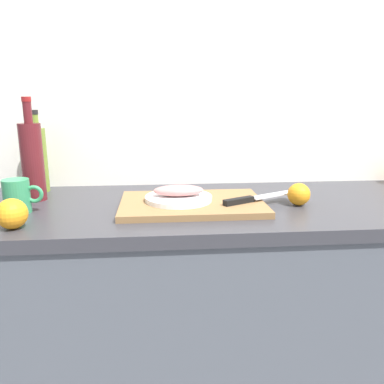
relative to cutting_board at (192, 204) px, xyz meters
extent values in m
cube|color=white|center=(0.12, 0.36, 0.34)|extent=(3.20, 0.05, 2.50)
cube|color=#4C5159|center=(0.12, 0.04, -0.48)|extent=(2.00, 0.58, 0.86)
cube|color=#333338|center=(0.12, 0.04, -0.03)|extent=(2.00, 0.60, 0.04)
cube|color=olive|center=(0.00, 0.00, 0.00)|extent=(0.46, 0.30, 0.02)
cylinder|color=white|center=(-0.04, 0.01, 0.02)|extent=(0.22, 0.22, 0.01)
ellipsoid|color=tan|center=(-0.04, 0.01, 0.04)|extent=(0.16, 0.07, 0.04)
cube|color=silver|center=(0.27, 0.02, 0.02)|extent=(0.18, 0.11, 0.00)
cube|color=black|center=(0.14, -0.04, 0.02)|extent=(0.11, 0.07, 0.02)
cylinder|color=olive|center=(-0.55, 0.27, 0.11)|extent=(0.06, 0.06, 0.24)
cylinder|color=olive|center=(-0.55, 0.27, 0.25)|extent=(0.03, 0.03, 0.05)
cylinder|color=black|center=(-0.55, 0.27, 0.28)|extent=(0.03, 0.03, 0.02)
cylinder|color=#59191E|center=(-0.53, 0.14, 0.12)|extent=(0.07, 0.07, 0.26)
cylinder|color=#59191E|center=(-0.53, 0.14, 0.29)|extent=(0.03, 0.03, 0.07)
cylinder|color=maroon|center=(-0.53, 0.14, 0.33)|extent=(0.03, 0.03, 0.02)
cylinder|color=#338C59|center=(-0.54, -0.01, 0.04)|extent=(0.08, 0.08, 0.10)
torus|color=#338C59|center=(-0.49, -0.01, 0.05)|extent=(0.06, 0.01, 0.06)
sphere|color=orange|center=(0.35, -0.01, 0.03)|extent=(0.07, 0.07, 0.07)
sphere|color=orange|center=(-0.50, -0.17, 0.03)|extent=(0.08, 0.08, 0.08)
camera|label=1|loc=(-0.11, -1.19, 0.34)|focal=35.99mm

